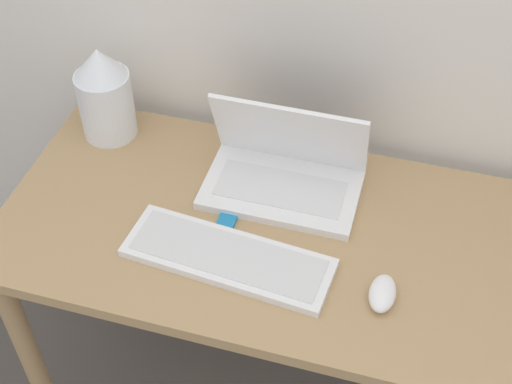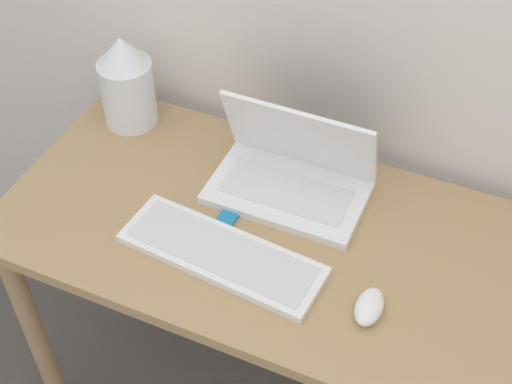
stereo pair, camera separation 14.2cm
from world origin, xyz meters
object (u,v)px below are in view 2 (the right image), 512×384
mouse (369,307)px  mp3_player (228,217)px  vase (126,82)px  keyboard (222,254)px  laptop (292,173)px

mouse → mp3_player: (-0.35, 0.11, -0.01)m
vase → keyboard: bearing=-38.0°
laptop → mp3_player: (-0.09, -0.14, -0.04)m
mouse → mp3_player: bearing=162.1°
laptop → mouse: bearing=-44.3°
laptop → vase: 0.47m
mouse → vase: size_ratio=0.39×
vase → mp3_player: size_ratio=4.25×
keyboard → mp3_player: bearing=108.5°
keyboard → vase: vase is taller
keyboard → mp3_player: keyboard is taller
vase → mp3_player: (0.37, -0.21, -0.11)m
laptop → keyboard: laptop is taller
laptop → vase: size_ratio=1.44×
laptop → mouse: size_ratio=3.74×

